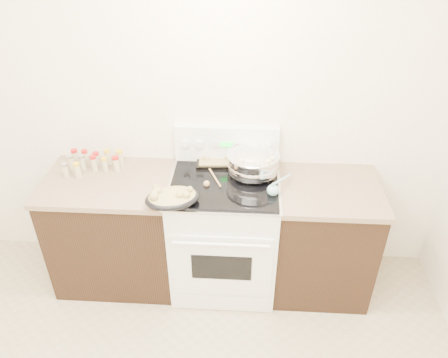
{
  "coord_description": "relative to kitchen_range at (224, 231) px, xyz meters",
  "views": [
    {
      "loc": [
        0.5,
        -1.09,
        2.64
      ],
      "look_at": [
        0.35,
        1.37,
        1.0
      ],
      "focal_mm": 35.0,
      "sensor_mm": 36.0,
      "label": 1
    }
  ],
  "objects": [
    {
      "name": "mixing_bowl",
      "position": [
        0.19,
        0.1,
        0.54
      ],
      "size": [
        0.42,
        0.42,
        0.22
      ],
      "color": "silver",
      "rests_on": "kitchen_range"
    },
    {
      "name": "roasting_pan",
      "position": [
        -0.32,
        -0.27,
        0.5
      ],
      "size": [
        0.41,
        0.35,
        0.12
      ],
      "color": "black",
      "rests_on": "kitchen_range"
    },
    {
      "name": "baking_sheet",
      "position": [
        -0.04,
        0.27,
        0.47
      ],
      "size": [
        0.39,
        0.28,
        0.06
      ],
      "color": "black",
      "rests_on": "kitchen_range"
    },
    {
      "name": "spice_jars",
      "position": [
        -0.98,
        0.14,
        0.49
      ],
      "size": [
        0.4,
        0.23,
        0.13
      ],
      "color": "#BFB28C",
      "rests_on": "counter_left"
    },
    {
      "name": "wooden_spoon",
      "position": [
        -0.1,
        -0.02,
        0.46
      ],
      "size": [
        0.13,
        0.25,
        0.04
      ],
      "color": "tan",
      "rests_on": "kitchen_range"
    },
    {
      "name": "room_shell",
      "position": [
        -0.35,
        -1.42,
        1.21
      ],
      "size": [
        4.1,
        3.6,
        2.75
      ],
      "color": "white",
      "rests_on": "ground"
    },
    {
      "name": "kitchen_range",
      "position": [
        0.0,
        0.0,
        0.0
      ],
      "size": [
        0.78,
        0.73,
        1.22
      ],
      "color": "white",
      "rests_on": "ground"
    },
    {
      "name": "counter_right",
      "position": [
        0.73,
        0.01,
        -0.03
      ],
      "size": [
        0.73,
        0.67,
        0.92
      ],
      "color": "black",
      "rests_on": "ground"
    },
    {
      "name": "counter_left",
      "position": [
        -0.83,
        0.01,
        -0.03
      ],
      "size": [
        0.93,
        0.67,
        0.92
      ],
      "color": "black",
      "rests_on": "ground"
    },
    {
      "name": "blue_ladle",
      "position": [
        0.34,
        -0.12,
        0.49
      ],
      "size": [
        0.17,
        0.24,
        0.1
      ],
      "color": "#87BFC9",
      "rests_on": "kitchen_range"
    }
  ]
}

